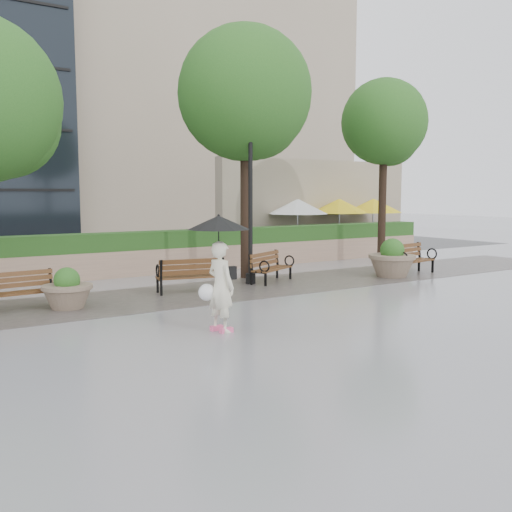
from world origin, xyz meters
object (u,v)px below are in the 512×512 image
bench_2 (190,282)px  bench_4 (411,266)px  lamppost (251,217)px  pedestrian (220,262)px  bench_1 (21,298)px  planter_left (67,293)px  planter_right (392,262)px  bench_3 (271,273)px

bench_2 → bench_4: size_ratio=0.95×
lamppost → pedestrian: 5.62m
bench_2 → bench_1: bearing=10.8°
bench_2 → planter_left: (-3.19, -0.38, 0.09)m
pedestrian → bench_1: bearing=20.0°
bench_2 → bench_4: (7.34, -0.78, 0.02)m
bench_4 → pedestrian: pedestrian is taller
bench_4 → pedestrian: size_ratio=0.87×
planter_right → pedestrian: pedestrian is taller
bench_4 → planter_right: planter_right is taller
planter_right → pedestrian: (-7.80, -3.20, 0.84)m
planter_left → lamppost: bearing=8.1°
bench_2 → planter_left: size_ratio=1.61×
bench_4 → pedestrian: 9.36m
lamppost → pedestrian: bearing=-128.1°
bench_4 → planter_right: (-0.92, -0.05, 0.18)m
bench_1 → pedestrian: size_ratio=0.74×
bench_1 → bench_4: bearing=-9.0°
planter_left → lamppost: lamppost is taller
bench_4 → planter_left: bench_4 is taller
pedestrian → bench_2: bearing=-32.1°
bench_3 → planter_right: bearing=-44.3°
lamppost → bench_1: bearing=-177.4°
bench_1 → pedestrian: 5.04m
planter_right → lamppost: lamppost is taller
bench_2 → lamppost: 2.66m
planter_right → pedestrian: bearing=-157.7°
bench_3 → planter_left: size_ratio=1.54×
pedestrian → lamppost: bearing=-51.3°
bench_3 → planter_right: size_ratio=1.20×
bench_2 → planter_left: 3.21m
bench_1 → bench_2: size_ratio=0.89×
planter_right → pedestrian: size_ratio=0.66×
lamppost → pedestrian: (-3.45, -4.39, -0.59)m
bench_2 → planter_right: size_ratio=1.25×
bench_3 → planter_right: (3.67, -1.15, 0.21)m
bench_1 → planter_right: bearing=-9.6°
bench_1 → bench_3: 6.83m
bench_1 → lamppost: size_ratio=0.37×
bench_2 → bench_3: (2.75, 0.32, -0.01)m
planter_left → bench_2: bearing=6.7°
bench_1 → planter_right: 10.54m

